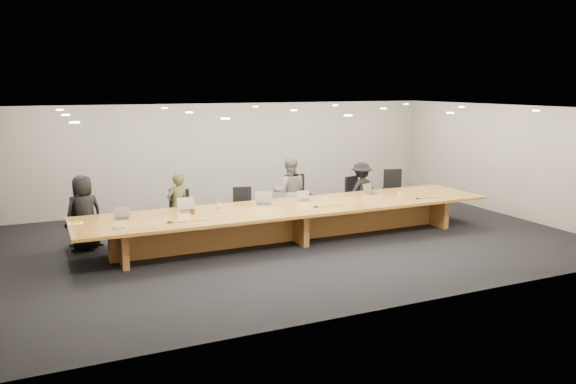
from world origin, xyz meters
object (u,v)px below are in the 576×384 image
person_d (361,190)px  chair_far_left (84,223)px  chair_mid_right (302,199)px  paper_cup_near (326,199)px  laptop_e (372,189)px  amber_mug (193,211)px  chair_far_right (395,191)px  laptop_d (305,196)px  laptop_c (264,198)px  av_box (119,227)px  laptop_b (187,205)px  chair_mid_left (243,209)px  person_b (178,206)px  chair_left (179,213)px  conference_table (294,216)px  paper_cup_far (400,193)px  water_bottle (219,208)px  person_a (84,212)px  mic_left (170,222)px  laptop_a (122,213)px  person_c (289,192)px  chair_right (357,197)px  mic_center (316,206)px  mic_right (417,198)px

person_d → chair_far_left: bearing=-10.9°
chair_mid_right → paper_cup_near: bearing=-101.0°
laptop_e → amber_mug: (-4.38, -0.27, -0.07)m
chair_far_right → chair_far_left: bearing=-164.4°
chair_mid_right → laptop_d: bearing=-129.2°
laptop_c → av_box: (-3.13, -0.78, -0.13)m
laptop_e → paper_cup_near: (-1.34, -0.25, -0.09)m
laptop_b → chair_mid_left: bearing=28.0°
av_box → laptop_d: bearing=6.0°
laptop_c → person_b: bearing=172.3°
chair_left → chair_mid_left: (1.46, -0.10, -0.02)m
conference_table → av_box: av_box is taller
paper_cup_far → water_bottle: bearing=-178.8°
person_a → mic_left: bearing=114.1°
laptop_d → person_d: bearing=27.7°
laptop_a → laptop_e: bearing=10.0°
chair_mid_right → av_box: 4.73m
chair_mid_left → person_c: size_ratio=0.61×
person_b → paper_cup_near: size_ratio=17.19×
chair_far_left → laptop_d: size_ratio=3.69×
person_b → laptop_a: person_b is taller
person_b → laptop_a: bearing=14.6°
chair_right → laptop_b: (-4.55, -0.87, 0.37)m
chair_far_left → laptop_a: 1.17m
chair_left → mic_center: chair_left is taller
chair_right → chair_far_right: (1.15, 0.02, 0.05)m
chair_left → water_bottle: chair_left is taller
laptop_e → chair_mid_left: bearing=142.8°
chair_left → av_box: size_ratio=5.28×
chair_mid_right → chair_far_right: (2.72, 0.10, -0.03)m
chair_far_left → mic_left: chair_far_left is taller
mic_center → paper_cup_far: bearing=9.9°
chair_right → paper_cup_far: 1.27m
laptop_b → water_bottle: laptop_b is taller
laptop_b → mic_center: bearing=-15.0°
paper_cup_far → mic_right: size_ratio=0.69×
chair_left → laptop_c: 1.91m
mic_right → laptop_c: bearing=166.3°
chair_left → mic_right: size_ratio=9.21×
chair_right → mic_left: (-5.09, -1.67, 0.24)m
amber_mug → paper_cup_near: (3.04, 0.02, -0.01)m
chair_mid_left → chair_mid_right: bearing=14.7°
chair_far_right → person_d: bearing=-157.9°
laptop_d → mic_right: size_ratio=2.54×
conference_table → person_d: person_d is taller
person_d → laptop_c: 3.03m
chair_mid_left → chair_mid_right: size_ratio=0.84×
chair_mid_left → av_box: 3.35m
person_a → person_d: person_a is taller
conference_table → mic_right: bearing=-9.2°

